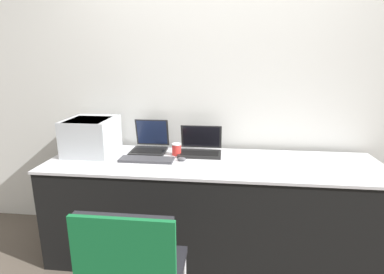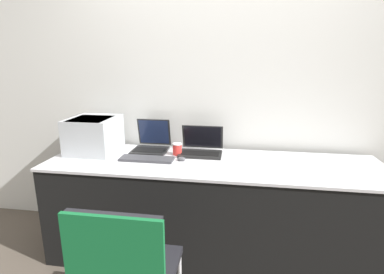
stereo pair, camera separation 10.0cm
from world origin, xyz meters
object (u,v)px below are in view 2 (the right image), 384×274
(laptop_left, at_px, (151,144))
(chair, at_px, (125,268))
(coffee_cup, at_px, (177,149))
(printer, at_px, (94,133))
(external_keyboard, at_px, (147,159))
(mouse, at_px, (181,159))
(laptop_right, at_px, (201,148))

(laptop_left, bearing_deg, chair, -80.38)
(chair, bearing_deg, coffee_cup, 87.52)
(printer, xyz_separation_m, coffee_cup, (0.71, 0.02, -0.11))
(coffee_cup, bearing_deg, printer, -178.50)
(printer, height_order, external_keyboard, printer)
(laptop_left, relative_size, mouse, 4.57)
(coffee_cup, bearing_deg, external_keyboard, -140.84)
(external_keyboard, relative_size, coffee_cup, 4.33)
(printer, bearing_deg, laptop_left, 14.15)
(printer, xyz_separation_m, external_keyboard, (0.50, -0.15, -0.15))
(laptop_left, height_order, mouse, laptop_left)
(laptop_right, xyz_separation_m, mouse, (-0.13, -0.21, -0.03))
(mouse, xyz_separation_m, chair, (-0.11, -0.94, -0.26))
(laptop_right, xyz_separation_m, coffee_cup, (-0.19, -0.07, -0.00))
(printer, height_order, chair, printer)
(coffee_cup, relative_size, mouse, 1.46)
(printer, distance_m, laptop_right, 0.90)
(printer, relative_size, mouse, 6.22)
(coffee_cup, distance_m, chair, 1.12)
(laptop_left, xyz_separation_m, chair, (0.20, -1.18, -0.30))
(coffee_cup, distance_m, mouse, 0.16)
(printer, xyz_separation_m, laptop_left, (0.46, 0.12, -0.10))
(laptop_right, relative_size, external_keyboard, 0.83)
(printer, distance_m, coffee_cup, 0.71)
(external_keyboard, bearing_deg, chair, -80.07)
(coffee_cup, relative_size, chair, 0.11)
(laptop_right, bearing_deg, laptop_left, 175.97)
(mouse, relative_size, chair, 0.07)
(laptop_left, height_order, laptop_right, laptop_left)
(laptop_right, bearing_deg, chair, -101.56)
(laptop_left, bearing_deg, laptop_right, -4.03)
(external_keyboard, height_order, mouse, mouse)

